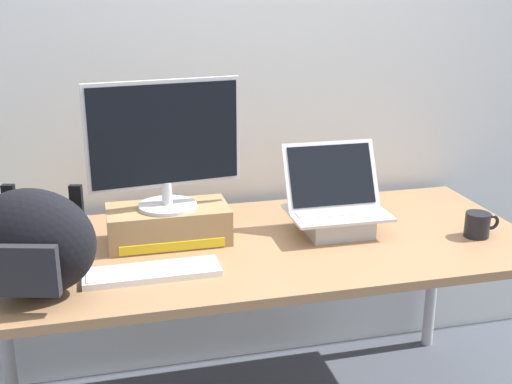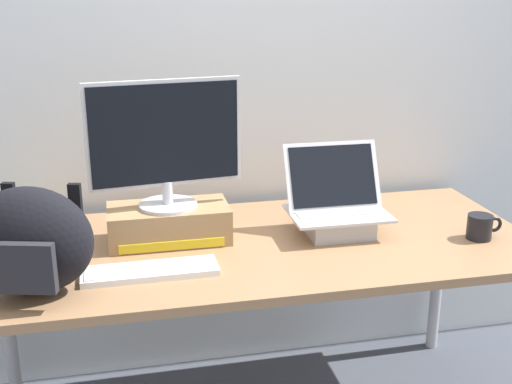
{
  "view_description": "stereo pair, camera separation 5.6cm",
  "coord_description": "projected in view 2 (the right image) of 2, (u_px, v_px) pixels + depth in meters",
  "views": [
    {
      "loc": [
        -0.5,
        -2.0,
        1.58
      ],
      "look_at": [
        0.0,
        0.0,
        0.91
      ],
      "focal_mm": 45.7,
      "sensor_mm": 36.0,
      "label": 1
    },
    {
      "loc": [
        -0.45,
        -2.02,
        1.58
      ],
      "look_at": [
        0.0,
        0.0,
        0.91
      ],
      "focal_mm": 45.7,
      "sensor_mm": 36.0,
      "label": 2
    }
  ],
  "objects": [
    {
      "name": "open_laptop",
      "position": [
        337.0,
        214.0,
        2.3
      ],
      "size": [
        0.34,
        0.25,
        0.3
      ],
      "rotation": [
        0.0,
        0.0,
        -0.01
      ],
      "color": "#ADADB2",
      "rests_on": "desk"
    },
    {
      "name": "desk",
      "position": [
        256.0,
        259.0,
        2.25
      ],
      "size": [
        1.91,
        0.83,
        0.73
      ],
      "color": "#99704C",
      "rests_on": "ground"
    },
    {
      "name": "toner_box_yellow",
      "position": [
        169.0,
        223.0,
        2.23
      ],
      "size": [
        0.41,
        0.21,
        0.12
      ],
      "color": "#9E7A51",
      "rests_on": "desk"
    },
    {
      "name": "external_keyboard",
      "position": [
        150.0,
        271.0,
        1.98
      ],
      "size": [
        0.41,
        0.13,
        0.02
      ],
      "rotation": [
        0.0,
        0.0,
        0.01
      ],
      "color": "white",
      "rests_on": "desk"
    },
    {
      "name": "cell_phone",
      "position": [
        7.0,
        256.0,
        2.1
      ],
      "size": [
        0.09,
        0.14,
        0.01
      ],
      "rotation": [
        0.0,
        0.0,
        -0.11
      ],
      "color": "#19479E",
      "rests_on": "desk"
    },
    {
      "name": "desktop_monitor",
      "position": [
        165.0,
        143.0,
        2.14
      ],
      "size": [
        0.51,
        0.2,
        0.43
      ],
      "rotation": [
        0.0,
        0.0,
        0.13
      ],
      "color": "silver",
      "rests_on": "toner_box_yellow"
    },
    {
      "name": "coffee_mug",
      "position": [
        480.0,
        227.0,
        2.24
      ],
      "size": [
        0.13,
        0.09,
        0.09
      ],
      "color": "black",
      "rests_on": "desk"
    },
    {
      "name": "messenger_backpack",
      "position": [
        30.0,
        241.0,
        1.82
      ],
      "size": [
        0.4,
        0.3,
        0.31
      ],
      "rotation": [
        0.0,
        0.0,
        -0.27
      ],
      "color": "black",
      "rests_on": "desk"
    },
    {
      "name": "back_wall",
      "position": [
        227.0,
        58.0,
        2.53
      ],
      "size": [
        7.0,
        0.1,
        2.6
      ],
      "primitive_type": "cube",
      "color": "silver",
      "rests_on": "ground"
    }
  ]
}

